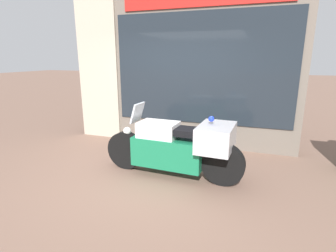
# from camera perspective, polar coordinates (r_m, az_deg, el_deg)

# --- Properties ---
(ground_plane) EXTENTS (60.00, 60.00, 0.00)m
(ground_plane) POSITION_cam_1_polar(r_m,az_deg,el_deg) (4.51, -4.78, -10.79)
(ground_plane) COLOR #7A5B4C
(shop_building) EXTENTS (5.06, 0.55, 3.29)m
(shop_building) POSITION_cam_1_polar(r_m,az_deg,el_deg) (6.09, -0.97, 12.03)
(shop_building) COLOR #6B6056
(shop_building) RESTS_ON ground
(window_display) EXTENTS (3.57, 0.30, 2.12)m
(window_display) POSITION_cam_1_polar(r_m,az_deg,el_deg) (6.04, 6.86, 0.82)
(window_display) COLOR slate
(window_display) RESTS_ON ground
(paramedic_motorcycle) EXTENTS (2.40, 0.79, 1.21)m
(paramedic_motorcycle) POSITION_cam_1_polar(r_m,az_deg,el_deg) (4.26, 2.67, -4.25)
(paramedic_motorcycle) COLOR black
(paramedic_motorcycle) RESTS_ON ground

